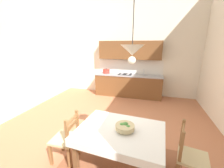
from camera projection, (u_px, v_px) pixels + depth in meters
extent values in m
cube|color=#B7704C|center=(104.00, 134.00, 3.46)|extent=(6.12, 6.63, 0.10)
cube|color=silver|center=(127.00, 46.00, 5.76)|extent=(6.12, 0.12, 4.00)
cube|color=brown|center=(128.00, 86.00, 5.80)|extent=(2.65, 0.60, 0.86)
cube|color=#9E9EA3|center=(128.00, 75.00, 5.67)|extent=(2.68, 0.63, 0.04)
cube|color=silver|center=(130.00, 67.00, 5.87)|extent=(2.65, 0.01, 0.55)
cube|color=brown|center=(130.00, 50.00, 5.54)|extent=(2.43, 0.34, 0.70)
cube|color=black|center=(127.00, 97.00, 5.66)|extent=(2.61, 0.02, 0.09)
cylinder|color=silver|center=(143.00, 75.00, 5.52)|extent=(0.34, 0.34, 0.02)
cylinder|color=silver|center=(144.00, 72.00, 5.62)|extent=(0.02, 0.02, 0.22)
cube|color=black|center=(125.00, 74.00, 5.71)|extent=(0.52, 0.42, 0.01)
cylinder|color=silver|center=(121.00, 74.00, 5.65)|extent=(0.11, 0.11, 0.01)
cylinder|color=silver|center=(128.00, 75.00, 5.58)|extent=(0.11, 0.11, 0.01)
cylinder|color=silver|center=(122.00, 73.00, 5.83)|extent=(0.11, 0.11, 0.01)
cylinder|color=silver|center=(129.00, 74.00, 5.76)|extent=(0.11, 0.11, 0.01)
cylinder|color=#B2382D|center=(106.00, 72.00, 5.88)|extent=(0.28, 0.28, 0.15)
cylinder|color=#B2382D|center=(106.00, 70.00, 5.86)|extent=(0.29, 0.29, 0.02)
sphere|color=black|center=(106.00, 69.00, 5.85)|extent=(0.04, 0.04, 0.04)
cube|color=brown|center=(120.00, 130.00, 2.26)|extent=(1.36, 1.03, 0.02)
cube|color=brown|center=(76.00, 159.00, 2.18)|extent=(0.07, 0.07, 0.73)
cube|color=brown|center=(98.00, 130.00, 2.92)|extent=(0.07, 0.07, 0.73)
cube|color=brown|center=(158.00, 143.00, 2.54)|extent=(0.07, 0.07, 0.73)
cube|color=white|center=(120.00, 130.00, 2.25)|extent=(1.42, 1.09, 0.00)
cube|color=white|center=(109.00, 155.00, 1.82)|extent=(1.35, 0.10, 0.12)
cube|color=white|center=(128.00, 118.00, 2.72)|extent=(1.35, 0.10, 0.12)
cube|color=white|center=(83.00, 125.00, 2.49)|extent=(0.08, 1.00, 0.12)
cube|color=white|center=(165.00, 143.00, 2.05)|extent=(0.08, 1.00, 0.12)
cube|color=#D1BC89|center=(193.00, 158.00, 2.11)|extent=(0.49, 0.49, 0.04)
cube|color=olive|center=(203.00, 166.00, 2.25)|extent=(0.05, 0.05, 0.41)
cube|color=olive|center=(180.00, 145.00, 2.34)|extent=(0.05, 0.05, 0.93)
cube|color=olive|center=(179.00, 160.00, 2.03)|extent=(0.05, 0.05, 0.93)
cube|color=olive|center=(183.00, 130.00, 2.08)|extent=(0.09, 0.32, 0.07)
cube|color=olive|center=(182.00, 137.00, 2.11)|extent=(0.09, 0.32, 0.07)
cube|color=#D1BC89|center=(64.00, 139.00, 2.54)|extent=(0.44, 0.44, 0.04)
cube|color=olive|center=(51.00, 155.00, 2.47)|extent=(0.05, 0.05, 0.41)
cube|color=olive|center=(62.00, 141.00, 2.81)|extent=(0.05, 0.05, 0.41)
cube|color=olive|center=(68.00, 145.00, 2.32)|extent=(0.05, 0.05, 0.93)
cube|color=olive|center=(78.00, 133.00, 2.66)|extent=(0.05, 0.05, 0.93)
cube|color=olive|center=(72.00, 119.00, 2.39)|extent=(0.04, 0.32, 0.07)
cube|color=olive|center=(72.00, 125.00, 2.41)|extent=(0.04, 0.32, 0.07)
cylinder|color=tan|center=(125.00, 129.00, 2.24)|extent=(0.17, 0.17, 0.02)
cylinder|color=tan|center=(125.00, 127.00, 2.22)|extent=(0.30, 0.30, 0.07)
sphere|color=#4C8E3D|center=(122.00, 125.00, 2.24)|extent=(0.09, 0.09, 0.09)
sphere|color=#4C8E3D|center=(128.00, 128.00, 2.19)|extent=(0.08, 0.08, 0.08)
sphere|color=#4C8E3D|center=(125.00, 125.00, 2.25)|extent=(0.10, 0.10, 0.10)
cylinder|color=black|center=(133.00, 24.00, 1.80)|extent=(0.01, 0.01, 0.57)
cone|color=silver|center=(132.00, 50.00, 1.89)|extent=(0.32, 0.32, 0.14)
sphere|color=white|center=(132.00, 60.00, 1.93)|extent=(0.11, 0.11, 0.11)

